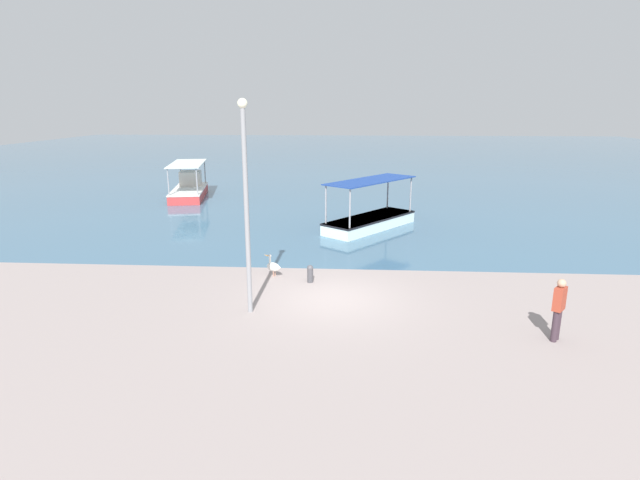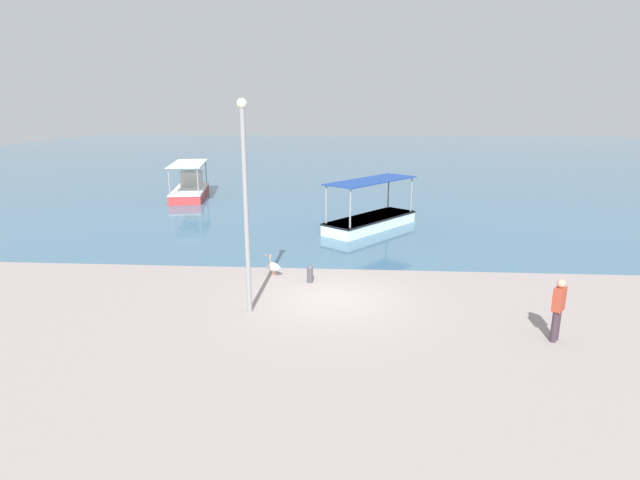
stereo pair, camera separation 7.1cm
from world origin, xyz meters
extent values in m
plane|color=gray|center=(0.00, 0.00, 0.00)|extent=(120.00, 120.00, 0.00)
cube|color=#426986|center=(0.00, 48.00, 0.00)|extent=(110.00, 90.00, 0.00)
cube|color=#C33A3A|center=(-10.35, 17.61, 0.31)|extent=(2.99, 5.92, 0.62)
cube|color=silver|center=(-10.35, 17.61, 0.59)|extent=(3.04, 5.97, 0.08)
cylinder|color=#99999E|center=(-9.02, 15.24, 1.44)|extent=(0.08, 0.08, 1.63)
cylinder|color=#99999E|center=(-10.72, 14.92, 1.44)|extent=(0.08, 0.08, 1.63)
cylinder|color=#99999E|center=(-9.99, 20.31, 1.44)|extent=(0.08, 0.08, 1.63)
cylinder|color=#99999E|center=(-11.69, 19.98, 1.44)|extent=(0.08, 0.08, 1.63)
cube|color=silver|center=(-10.35, 17.61, 2.28)|extent=(3.05, 5.74, 0.05)
cube|color=beige|center=(-10.59, 18.86, 1.12)|extent=(1.61, 1.61, 0.99)
cube|color=white|center=(1.46, 9.59, 0.30)|extent=(4.78, 5.40, 0.58)
cube|color=black|center=(1.46, 9.59, 0.55)|extent=(4.83, 5.46, 0.08)
cylinder|color=#99999E|center=(0.45, 7.16, 1.49)|extent=(0.08, 0.08, 1.81)
cylinder|color=#99999E|center=(-0.68, 8.06, 1.49)|extent=(0.08, 0.08, 1.81)
cylinder|color=#99999E|center=(3.60, 11.12, 1.49)|extent=(0.08, 0.08, 1.81)
cylinder|color=#99999E|center=(2.47, 12.02, 1.49)|extent=(0.08, 0.08, 1.81)
cube|color=navy|center=(1.46, 9.59, 2.42)|extent=(4.73, 5.31, 0.05)
cylinder|color=#E0997A|center=(-2.25, 1.97, 0.11)|extent=(0.03, 0.03, 0.22)
cylinder|color=#E0997A|center=(-2.20, 2.05, 0.11)|extent=(0.03, 0.03, 0.22)
ellipsoid|color=white|center=(-2.25, 2.03, 0.36)|extent=(0.62, 0.54, 0.32)
ellipsoid|color=white|center=(-2.04, 1.89, 0.38)|extent=(0.20, 0.19, 0.10)
cylinder|color=white|center=(-2.38, 2.11, 0.58)|extent=(0.07, 0.07, 0.26)
sphere|color=white|center=(-2.38, 2.11, 0.74)|extent=(0.11, 0.11, 0.11)
cone|color=#E5933F|center=(-2.52, 2.20, 0.73)|extent=(0.28, 0.21, 0.06)
cylinder|color=gray|center=(-2.45, -1.20, 2.94)|extent=(0.14, 0.14, 5.89)
sphere|color=#EAEACC|center=(-2.45, -1.20, 6.00)|extent=(0.28, 0.28, 0.28)
cylinder|color=#47474C|center=(-0.88, 1.49, 0.24)|extent=(0.21, 0.21, 0.49)
sphere|color=#4C4C51|center=(-0.88, 1.49, 0.51)|extent=(0.22, 0.22, 0.22)
cylinder|color=#3D2D37|center=(5.82, -2.62, 0.42)|extent=(0.16, 0.16, 0.85)
cylinder|color=#3D2D37|center=(5.93, -2.48, 0.42)|extent=(0.16, 0.16, 0.85)
cube|color=#A73E2B|center=(5.87, -2.55, 1.16)|extent=(0.42, 0.45, 0.62)
sphere|color=tan|center=(5.87, -2.55, 1.58)|extent=(0.22, 0.22, 0.22)
camera|label=1|loc=(0.49, -14.85, 5.92)|focal=28.00mm
camera|label=2|loc=(0.56, -14.85, 5.92)|focal=28.00mm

